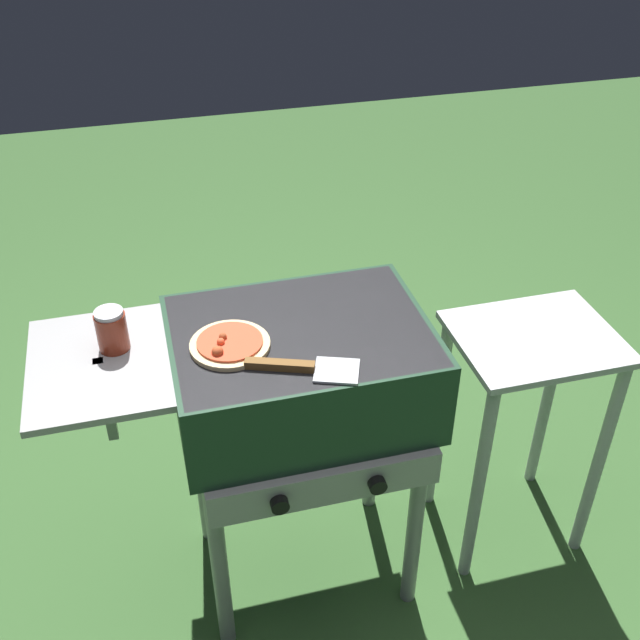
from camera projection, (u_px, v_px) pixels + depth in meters
ground_plane at (305, 564)px, 2.37m from camera, size 8.00×8.00×0.00m
grill at (296, 377)px, 1.92m from camera, size 0.96×0.53×0.90m
pizza_pepperoni at (229, 344)px, 1.78m from camera, size 0.19×0.19×0.04m
sauce_jar at (112, 330)px, 1.76m from camera, size 0.07×0.07×0.10m
spatula at (303, 367)px, 1.72m from camera, size 0.26×0.14×0.02m
prep_table at (524, 396)px, 2.19m from camera, size 0.44×0.36×0.76m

